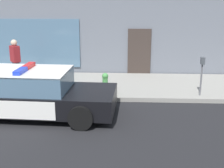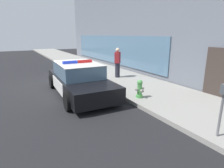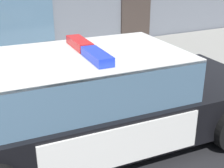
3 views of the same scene
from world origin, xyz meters
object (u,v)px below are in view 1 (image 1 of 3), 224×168
Objects in this scene: police_cruiser at (31,93)px; pedestrian_on_sidewalk at (16,61)px; parking_meter at (202,69)px; fire_hydrant at (105,83)px.

pedestrian_on_sidewalk reaches higher than police_cruiser.
parking_meter is at bearing 126.14° from pedestrian_on_sidewalk.
pedestrian_on_sidewalk is at bearing 119.64° from police_cruiser.
fire_hydrant is (2.08, 1.77, -0.18)m from police_cruiser.
police_cruiser is 3.69× the size of parking_meter.
police_cruiser is 2.74m from fire_hydrant.
police_cruiser is at bearing -139.67° from fire_hydrant.
police_cruiser reaches higher than parking_meter.
parking_meter is (5.37, 1.67, 0.40)m from police_cruiser.
police_cruiser reaches higher than fire_hydrant.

